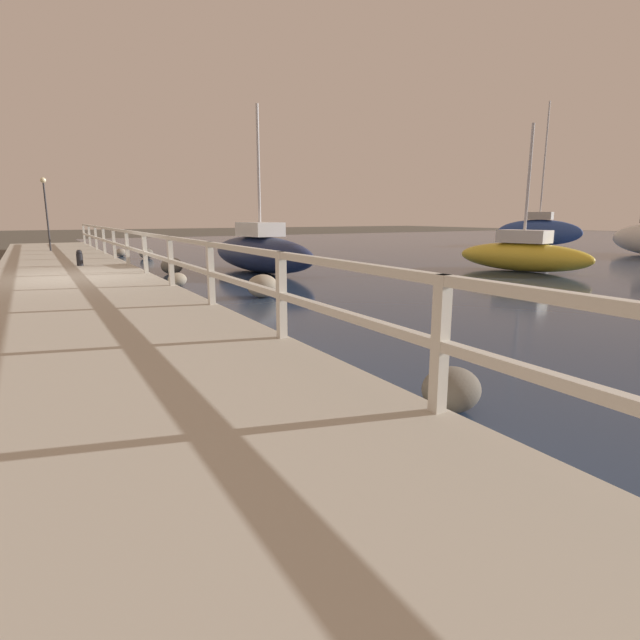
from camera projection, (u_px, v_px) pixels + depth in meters
ground_plane at (76, 290)px, 12.18m from camera, size 120.00×120.00×0.00m
dock_walkway at (76, 283)px, 12.15m from camera, size 3.56×36.00×0.31m
railing at (145, 246)px, 12.79m from camera, size 0.10×32.50×1.04m
boulder_near_dock at (451, 390)px, 4.54m from camera, size 0.56×0.50×0.42m
boulder_water_edge at (177, 280)px, 12.66m from camera, size 0.47×0.43×0.35m
boulder_mid_strip at (263, 286)px, 10.95m from camera, size 0.68×0.61×0.51m
boulder_upstream at (121, 253)px, 22.00m from camera, size 0.48×0.43×0.36m
boulder_far_strip at (172, 266)px, 15.38m from camera, size 0.67×0.61×0.50m
boulder_downstream at (146, 254)px, 20.97m from camera, size 0.57×0.51×0.43m
mooring_bollard at (80, 258)px, 14.81m from camera, size 0.18×0.18×0.47m
dock_lamp at (45, 200)px, 20.82m from camera, size 0.23×0.23×3.02m
sailboat_navy at (260, 252)px, 15.77m from camera, size 2.02×5.69×5.04m
sailboat_blue at (538, 231)px, 30.32m from camera, size 2.76×4.94×8.28m
sailboat_yellow at (523, 255)px, 16.09m from camera, size 2.17×4.51×4.55m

